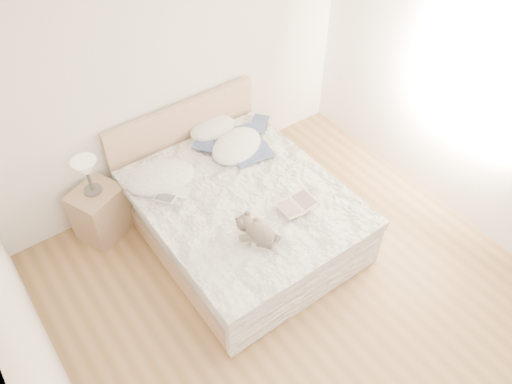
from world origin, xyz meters
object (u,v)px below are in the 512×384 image
(teddy_bear, at_px, (260,238))
(photo_book, at_px, (172,195))
(nightstand, at_px, (100,212))
(bed, at_px, (239,211))
(table_lamp, at_px, (86,170))
(childrens_book, at_px, (297,205))

(teddy_bear, bearing_deg, photo_book, 89.24)
(nightstand, distance_m, photo_book, 0.85)
(photo_book, distance_m, teddy_bear, 0.96)
(nightstand, xyz_separation_m, photo_book, (0.56, -0.54, 0.35))
(photo_book, bearing_deg, bed, -63.88)
(nightstand, relative_size, photo_book, 1.91)
(table_lamp, bearing_deg, bed, -37.11)
(nightstand, distance_m, teddy_bear, 1.73)
(nightstand, relative_size, childrens_book, 1.56)
(teddy_bear, bearing_deg, table_lamp, 99.98)
(bed, relative_size, nightstand, 3.83)
(bed, distance_m, nightstand, 1.37)
(nightstand, distance_m, table_lamp, 0.55)
(photo_book, bearing_deg, nightstand, 98.45)
(table_lamp, bearing_deg, nightstand, -105.04)
(nightstand, distance_m, childrens_book, 1.95)
(bed, distance_m, table_lamp, 1.47)
(nightstand, xyz_separation_m, childrens_book, (1.41, -1.31, 0.35))
(nightstand, height_order, teddy_bear, teddy_bear)
(photo_book, xyz_separation_m, teddy_bear, (0.34, -0.90, 0.02))
(table_lamp, xyz_separation_m, teddy_bear, (0.89, -1.46, -0.18))
(table_lamp, bearing_deg, teddy_bear, -58.69)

